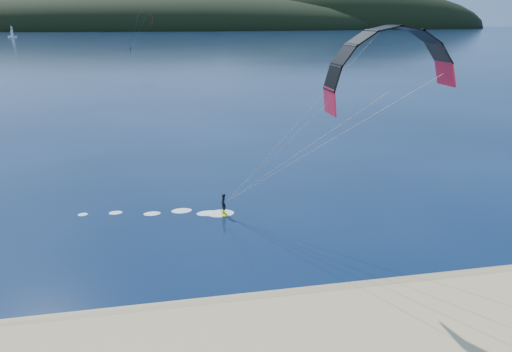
{
  "coord_description": "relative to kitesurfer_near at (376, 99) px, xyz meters",
  "views": [
    {
      "loc": [
        0.1,
        -13.63,
        13.49
      ],
      "look_at": [
        4.45,
        10.0,
        5.0
      ],
      "focal_mm": 30.99,
      "sensor_mm": 36.0,
      "label": 1
    }
  ],
  "objects": [
    {
      "name": "sailboat",
      "position": [
        -142.12,
        395.44,
        -8.58
      ],
      "size": [
        7.29,
        4.51,
        10.15
      ],
      "color": "white",
      "rests_on": "ground"
    },
    {
      "name": "kitesurfer_near",
      "position": [
        0.0,
        0.0,
        0.0
      ],
      "size": [
        23.21,
        9.66,
        13.77
      ],
      "color": "#D3EF1C",
      "rests_on": "ground"
    },
    {
      "name": "kitesurfer_far",
      "position": [
        -22.26,
        191.05,
        4.24
      ],
      "size": [
        12.28,
        7.92,
        17.33
      ],
      "color": "#D3EF1C",
      "rests_on": "ground"
    },
    {
      "name": "headland",
      "position": [
        -10.66,
        735.65,
        -9.33
      ],
      "size": [
        1200.0,
        310.0,
        140.0
      ],
      "color": "black",
      "rests_on": "ground"
    },
    {
      "name": "wet_sand",
      "position": [
        -11.29,
        -5.13,
        -9.28
      ],
      "size": [
        220.0,
        2.5,
        0.1
      ],
      "color": "#856D4D",
      "rests_on": "ground"
    }
  ]
}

